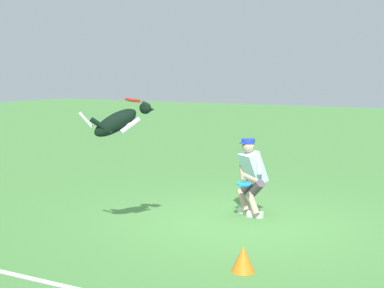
{
  "coord_description": "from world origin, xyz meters",
  "views": [
    {
      "loc": [
        -3.67,
        8.16,
        2.42
      ],
      "look_at": [
        0.57,
        0.46,
        1.28
      ],
      "focal_mm": 54.15,
      "sensor_mm": 36.0,
      "label": 1
    }
  ],
  "objects_px": {
    "frisbee_flying": "(133,100)",
    "dog": "(119,121)",
    "frisbee_held": "(244,184)",
    "person": "(251,174)",
    "training_cone": "(243,259)"
  },
  "relations": [
    {
      "from": "person",
      "to": "frisbee_held",
      "type": "height_order",
      "value": "person"
    },
    {
      "from": "frisbee_flying",
      "to": "training_cone",
      "type": "distance_m",
      "value": 2.75
    },
    {
      "from": "person",
      "to": "dog",
      "type": "xyz_separation_m",
      "value": [
        1.12,
        2.11,
        0.99
      ]
    },
    {
      "from": "frisbee_held",
      "to": "dog",
      "type": "bearing_deg",
      "value": 55.98
    },
    {
      "from": "training_cone",
      "to": "frisbee_flying",
      "type": "bearing_deg",
      "value": -16.0
    },
    {
      "from": "dog",
      "to": "person",
      "type": "bearing_deg",
      "value": 15.69
    },
    {
      "from": "person",
      "to": "dog",
      "type": "relative_size",
      "value": 1.56
    },
    {
      "from": "dog",
      "to": "training_cone",
      "type": "distance_m",
      "value": 2.65
    },
    {
      "from": "person",
      "to": "frisbee_held",
      "type": "bearing_deg",
      "value": 38.35
    },
    {
      "from": "person",
      "to": "frisbee_flying",
      "type": "xyz_separation_m",
      "value": [
        0.98,
        1.98,
        1.29
      ]
    },
    {
      "from": "frisbee_held",
      "to": "person",
      "type": "bearing_deg",
      "value": -83.5
    },
    {
      "from": "dog",
      "to": "frisbee_flying",
      "type": "relative_size",
      "value": 3.76
    },
    {
      "from": "frisbee_flying",
      "to": "frisbee_held",
      "type": "height_order",
      "value": "frisbee_flying"
    },
    {
      "from": "dog",
      "to": "frisbee_flying",
      "type": "xyz_separation_m",
      "value": [
        -0.15,
        -0.14,
        0.3
      ]
    },
    {
      "from": "frisbee_flying",
      "to": "dog",
      "type": "bearing_deg",
      "value": 42.97
    }
  ]
}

